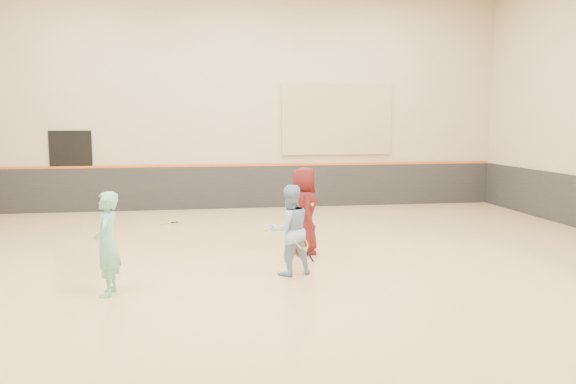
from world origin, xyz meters
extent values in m
cube|color=tan|center=(0.00, 0.00, -0.10)|extent=(15.00, 12.00, 0.20)
cube|color=#C6B391|center=(0.00, 6.01, 3.00)|extent=(15.00, 0.02, 6.00)
cube|color=#C6B391|center=(0.00, -6.01, 3.00)|extent=(15.00, 0.02, 6.00)
cube|color=#232326|center=(0.00, 5.97, 0.60)|extent=(14.90, 0.04, 1.20)
cube|color=#D85914|center=(0.00, 5.96, 1.22)|extent=(14.90, 0.03, 0.06)
cube|color=tan|center=(2.80, 5.95, 2.50)|extent=(3.20, 0.08, 2.00)
cube|color=black|center=(-4.50, 5.98, 1.10)|extent=(1.10, 0.05, 2.20)
imported|color=#77CEBA|center=(-2.42, -1.70, 0.74)|extent=(0.38, 0.55, 1.48)
imported|color=#97B8EA|center=(0.29, -1.06, 0.72)|extent=(0.82, 0.71, 1.45)
imported|color=#581416|center=(0.78, 0.32, 0.81)|extent=(0.53, 0.80, 1.61)
sphere|color=gold|center=(0.35, -0.26, 0.03)|extent=(0.07, 0.07, 0.07)
sphere|color=#C0D832|center=(0.89, 0.10, 0.95)|extent=(0.07, 0.07, 0.07)
sphere|color=#C4E234|center=(0.33, 2.53, 0.03)|extent=(0.07, 0.07, 0.07)
camera|label=1|loc=(-1.12, -9.74, 2.45)|focal=35.00mm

